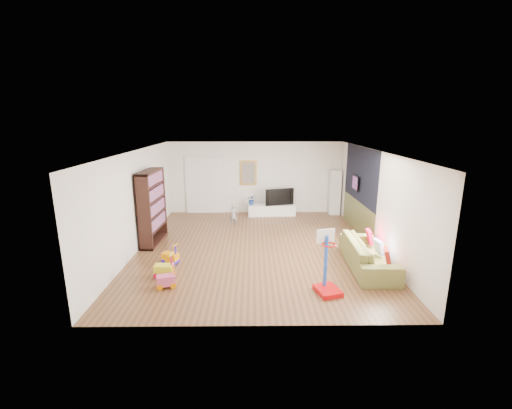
{
  "coord_description": "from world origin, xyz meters",
  "views": [
    {
      "loc": [
        -0.1,
        -9.03,
        3.52
      ],
      "look_at": [
        0.0,
        0.4,
        1.15
      ],
      "focal_mm": 24.0,
      "sensor_mm": 36.0,
      "label": 1
    }
  ],
  "objects_px": {
    "media_console": "(272,210)",
    "bookshelf": "(152,207)",
    "sofa": "(368,254)",
    "basketball_hoop": "(329,263)"
  },
  "relations": [
    {
      "from": "media_console",
      "to": "bookshelf",
      "type": "relative_size",
      "value": 0.83
    },
    {
      "from": "basketball_hoop",
      "to": "sofa",
      "type": "bearing_deg",
      "value": 30.31
    },
    {
      "from": "sofa",
      "to": "basketball_hoop",
      "type": "height_order",
      "value": "basketball_hoop"
    },
    {
      "from": "sofa",
      "to": "media_console",
      "type": "bearing_deg",
      "value": 26.66
    },
    {
      "from": "basketball_hoop",
      "to": "media_console",
      "type": "bearing_deg",
      "value": 82.79
    },
    {
      "from": "sofa",
      "to": "bookshelf",
      "type": "bearing_deg",
      "value": 74.78
    },
    {
      "from": "sofa",
      "to": "basketball_hoop",
      "type": "xyz_separation_m",
      "value": [
        -1.24,
        -1.27,
        0.33
      ]
    },
    {
      "from": "media_console",
      "to": "bookshelf",
      "type": "distance_m",
      "value": 4.65
    },
    {
      "from": "bookshelf",
      "to": "basketball_hoop",
      "type": "distance_m",
      "value": 5.42
    },
    {
      "from": "bookshelf",
      "to": "basketball_hoop",
      "type": "bearing_deg",
      "value": -32.46
    }
  ]
}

